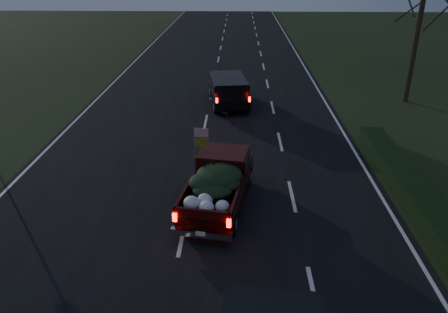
# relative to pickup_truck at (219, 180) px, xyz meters

# --- Properties ---
(ground) EXTENTS (120.00, 120.00, 0.00)m
(ground) POSITION_rel_pickup_truck_xyz_m (-1.02, -1.95, -0.91)
(ground) COLOR black
(ground) RESTS_ON ground
(road_asphalt) EXTENTS (14.00, 120.00, 0.02)m
(road_asphalt) POSITION_rel_pickup_truck_xyz_m (-1.02, -1.95, -0.90)
(road_asphalt) COLOR black
(road_asphalt) RESTS_ON ground
(hedge_row) EXTENTS (1.00, 10.00, 0.60)m
(hedge_row) POSITION_rel_pickup_truck_xyz_m (6.78, 1.05, -0.61)
(hedge_row) COLOR black
(hedge_row) RESTS_ON ground
(bare_tree_far) EXTENTS (3.60, 3.60, 7.00)m
(bare_tree_far) POSITION_rel_pickup_truck_xyz_m (10.48, 12.05, 4.32)
(bare_tree_far) COLOR black
(bare_tree_far) RESTS_ON ground
(pickup_truck) EXTENTS (2.47, 4.84, 2.43)m
(pickup_truck) POSITION_rel_pickup_truck_xyz_m (0.00, 0.00, 0.00)
(pickup_truck) COLOR #340907
(pickup_truck) RESTS_ON ground
(lead_suv) EXTENTS (2.51, 4.78, 1.31)m
(lead_suv) POSITION_rel_pickup_truck_xyz_m (0.09, 10.99, 0.09)
(lead_suv) COLOR black
(lead_suv) RESTS_ON ground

